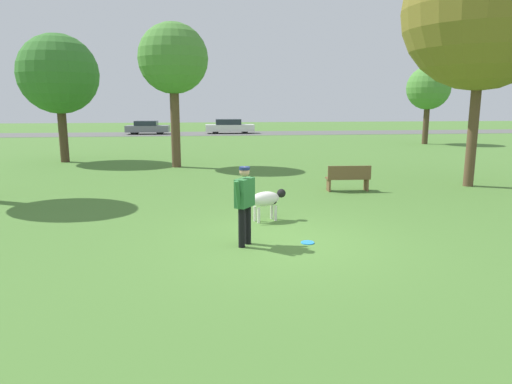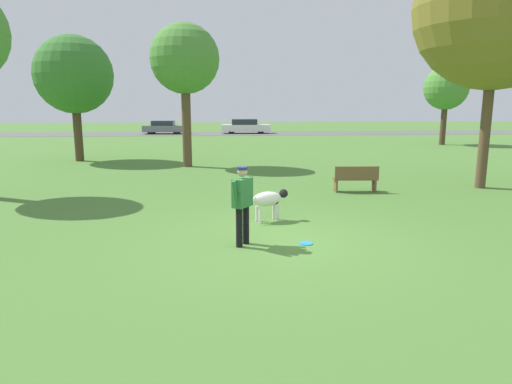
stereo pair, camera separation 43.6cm
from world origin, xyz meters
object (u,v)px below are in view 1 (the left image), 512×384
(dog, at_px, (267,199))
(frisbee, at_px, (308,243))
(tree_far_right, at_px, (428,88))
(parked_car_white, at_px, (229,126))
(park_bench, at_px, (348,177))
(tree_near_right, at_px, (484,10))
(tree_mid_center, at_px, (173,60))
(parked_car_grey, at_px, (147,128))
(tree_far_left, at_px, (58,75))
(person, at_px, (245,199))

(dog, xyz_separation_m, frisbee, (0.56, -1.88, -0.52))
(tree_far_right, relative_size, parked_car_white, 1.16)
(park_bench, bearing_deg, tree_near_right, -172.02)
(frisbee, xyz_separation_m, tree_mid_center, (-3.18, 11.78, 4.61))
(tree_far_right, bearing_deg, tree_mid_center, -149.64)
(parked_car_grey, distance_m, parked_car_white, 7.54)
(frisbee, height_order, parked_car_grey, parked_car_grey)
(frisbee, xyz_separation_m, tree_far_left, (-8.62, 14.22, 4.10))
(dog, distance_m, parked_car_grey, 33.08)
(person, relative_size, tree_near_right, 0.19)
(tree_near_right, height_order, tree_mid_center, tree_near_right)
(person, relative_size, parked_car_grey, 0.40)
(person, bearing_deg, tree_mid_center, 44.41)
(tree_far_right, bearing_deg, tree_far_left, -161.69)
(tree_mid_center, bearing_deg, person, -80.84)
(frisbee, xyz_separation_m, park_bench, (2.59, 5.30, 0.44))
(tree_far_right, height_order, parked_car_grey, tree_far_right)
(dog, bearing_deg, park_bench, 26.91)
(frisbee, height_order, tree_far_left, tree_far_left)
(dog, relative_size, tree_far_right, 0.21)
(dog, distance_m, frisbee, 2.03)
(tree_near_right, height_order, park_bench, tree_near_right)
(tree_mid_center, height_order, parked_car_grey, tree_mid_center)
(tree_near_right, bearing_deg, tree_far_right, 67.71)
(person, xyz_separation_m, parked_car_white, (1.95, 34.44, -0.28))
(tree_near_right, bearing_deg, parked_car_grey, 115.84)
(person, relative_size, tree_mid_center, 0.26)
(dog, height_order, tree_far_left, tree_far_left)
(tree_near_right, relative_size, tree_far_right, 1.57)
(tree_mid_center, relative_size, parked_car_grey, 1.57)
(person, height_order, tree_far_left, tree_far_left)
(tree_near_right, distance_m, tree_mid_center, 11.90)
(tree_far_right, xyz_separation_m, park_bench, (-10.89, -16.24, -3.34))
(person, height_order, tree_far_right, tree_far_right)
(dog, bearing_deg, parked_car_white, 67.41)
(tree_near_right, xyz_separation_m, parked_car_grey, (-13.87, 28.63, -5.13))
(parked_car_grey, bearing_deg, park_bench, -69.34)
(tree_mid_center, distance_m, parked_car_grey, 23.22)
(park_bench, bearing_deg, parked_car_grey, -69.41)
(frisbee, bearing_deg, tree_near_right, 39.25)
(tree_mid_center, height_order, park_bench, tree_mid_center)
(tree_far_left, bearing_deg, park_bench, -38.50)
(tree_far_right, height_order, tree_mid_center, tree_mid_center)
(tree_near_right, bearing_deg, tree_far_left, 151.44)
(tree_far_left, distance_m, park_bench, 14.79)
(frisbee, bearing_deg, parked_car_white, 88.88)
(frisbee, xyz_separation_m, parked_car_grey, (-6.87, 34.35, 0.60))
(person, bearing_deg, park_bench, -0.93)
(tree_near_right, xyz_separation_m, parked_car_white, (-6.33, 28.72, -5.08))
(person, distance_m, tree_far_left, 16.31)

